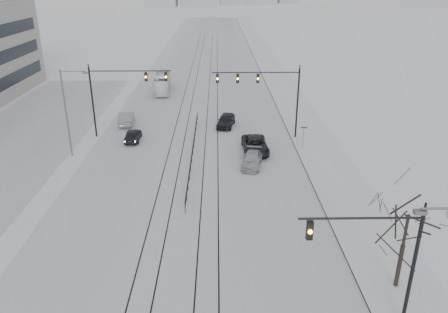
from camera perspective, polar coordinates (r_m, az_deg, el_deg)
road at (r=74.08m, az=-2.90°, el=9.06°), size 22.00×260.00×0.02m
sidewalk_east at (r=74.82m, az=7.62°, el=9.08°), size 5.00×260.00×0.16m
curb at (r=74.51m, az=5.73°, el=9.10°), size 0.10×260.00×0.12m
parking_strip at (r=54.93m, az=-25.13°, el=2.03°), size 14.00×60.00×0.03m
tram_rails at (r=54.85m, az=-3.55°, el=4.17°), size 5.30×180.00×0.01m
traffic_mast_near at (r=23.53m, az=20.13°, el=-11.84°), size 6.10×0.37×7.00m
traffic_mast_ne at (r=48.70m, az=5.77°, el=8.75°), size 9.60×0.37×8.00m
traffic_mast_nw at (r=50.63m, az=-13.69°, el=8.55°), size 9.10×0.37×8.00m
street_light_west at (r=46.13m, az=-19.66°, el=6.05°), size 2.73×0.25×9.00m
bare_tree at (r=26.79m, az=22.82°, el=-7.99°), size 4.40×4.40×6.10m
median_fence at (r=45.29m, az=-4.10°, el=0.77°), size 0.06×24.00×1.00m
street_sign at (r=47.61m, az=10.34°, el=2.95°), size 0.70×0.06×2.40m
sedan_sb_inner at (r=50.19m, az=-11.82°, el=2.75°), size 1.73×4.08×1.38m
sedan_sb_outer at (r=56.11m, az=-12.65°, el=4.89°), size 2.16×4.85×1.55m
sedan_nb_front at (r=46.07m, az=4.09°, el=1.48°), size 2.75×5.61×1.53m
sedan_nb_right at (r=42.74m, az=3.68°, el=-0.41°), size 2.57×4.72×1.30m
sedan_nb_far at (r=53.89m, az=0.25°, el=4.73°), size 2.69×4.86×1.56m
box_truck at (r=71.46m, az=-8.07°, el=9.47°), size 2.92×9.82×2.70m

